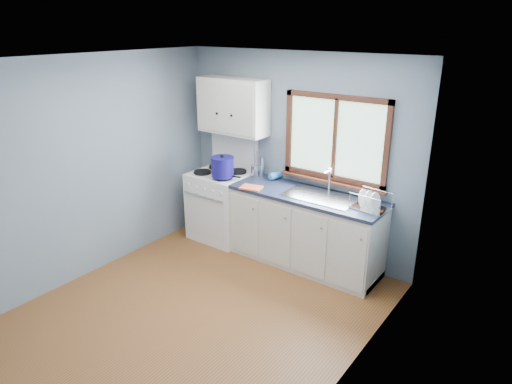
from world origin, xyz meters
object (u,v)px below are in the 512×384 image
Objects in this scene: base_cabinets at (305,233)px; sink at (320,202)px; skillet at (224,175)px; gas_range at (222,203)px; stockpot at (222,167)px; utensil_crock at (256,171)px; thermos at (262,167)px; dish_rack at (370,204)px.

sink reaches higher than base_cabinets.
skillet is at bearing -172.08° from sink.
gas_range is 3.55× the size of stockpot.
utensil_crock is at bearing 171.18° from sink.
base_cabinets is 4.88× the size of utensil_crock.
thermos is 0.67× the size of dish_rack.
gas_range is 0.65m from stockpot.
sink is at bearing -173.73° from dish_rack.
thermos is (-0.97, 0.20, 0.20)m from sink.
stockpot reaches higher than skillet.
skillet is 0.11m from stockpot.
utensil_crock is at bearing 22.17° from gas_range.
skillet is 1.00× the size of stockpot.
stockpot is at bearing -43.40° from gas_range.
sink is 0.61m from dish_rack.
stockpot is 1.42× the size of thermos.
sink is at bearing 8.21° from stockpot.
stockpot is at bearing -168.09° from dish_rack.
dish_rack is at bearing -7.23° from thermos.
skillet is (0.19, -0.16, 0.49)m from gas_range.
dish_rack is (1.90, 0.19, -0.12)m from stockpot.
sink is (0.18, -0.00, 0.45)m from base_cabinets.
thermos is at bearing 26.84° from utensil_crock.
dish_rack is (1.89, 0.18, -0.01)m from skillet.
utensil_crock is 1.65m from dish_rack.
gas_range is 1.53m from sink.
gas_range is 1.62× the size of sink.
utensil_crock is (-0.86, 0.16, 0.59)m from base_cabinets.
gas_range is at bearing 136.60° from stockpot.
sink is 2.20× the size of skillet.
sink is at bearing 0.71° from gas_range.
dish_rack is (1.57, -0.20, -0.08)m from thermos.
thermos is (-0.79, 0.20, 0.65)m from base_cabinets.
utensil_crock is at bearing 53.16° from stockpot.
stockpot is 1.01× the size of utensil_crock.
thermos reaches higher than dish_rack.
gas_range reaches higher than thermos.
stockpot is 1.91m from dish_rack.
gas_range is 3.36× the size of dish_rack.
dish_rack is (0.77, -0.00, 0.56)m from base_cabinets.
sink is 3.11× the size of thermos.
stockpot is 0.51m from thermos.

